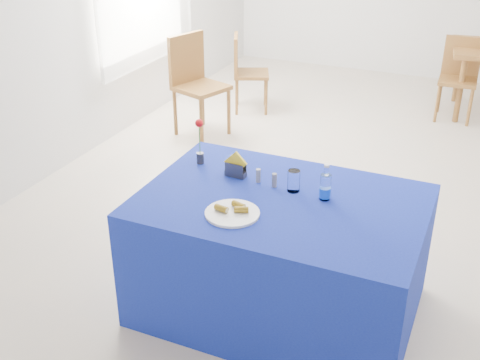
% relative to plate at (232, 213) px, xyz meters
% --- Properties ---
extents(floor, '(7.00, 7.00, 0.00)m').
position_rel_plate_xyz_m(floor, '(0.17, 2.02, -0.77)').
color(floor, '#C1B3A0').
rests_on(floor, ground).
extents(plate, '(0.30, 0.30, 0.01)m').
position_rel_plate_xyz_m(plate, '(0.00, 0.00, 0.00)').
color(plate, white).
rests_on(plate, blue_table).
extents(drinking_glass, '(0.07, 0.07, 0.13)m').
position_rel_plate_xyz_m(drinking_glass, '(0.21, 0.39, 0.06)').
color(drinking_glass, white).
rests_on(drinking_glass, blue_table).
extents(salt_shaker, '(0.03, 0.03, 0.08)m').
position_rel_plate_xyz_m(salt_shaker, '(-0.02, 0.41, 0.04)').
color(salt_shaker, slate).
rests_on(salt_shaker, blue_table).
extents(pepper_shaker, '(0.03, 0.03, 0.08)m').
position_rel_plate_xyz_m(pepper_shaker, '(0.09, 0.39, 0.04)').
color(pepper_shaker, slate).
rests_on(pepper_shaker, blue_table).
extents(blue_table, '(1.60, 1.10, 0.76)m').
position_rel_plate_xyz_m(blue_table, '(0.19, 0.27, -0.39)').
color(blue_table, '#101F93').
rests_on(blue_table, floor).
extents(water_bottle, '(0.07, 0.07, 0.21)m').
position_rel_plate_xyz_m(water_bottle, '(0.40, 0.37, 0.06)').
color(water_bottle, white).
rests_on(water_bottle, blue_table).
extents(napkin_holder, '(0.15, 0.06, 0.16)m').
position_rel_plate_xyz_m(napkin_holder, '(-0.17, 0.43, 0.04)').
color(napkin_holder, '#38373C').
rests_on(napkin_holder, blue_table).
extents(rose_vase, '(0.05, 0.05, 0.30)m').
position_rel_plate_xyz_m(rose_vase, '(-0.45, 0.51, 0.14)').
color(rose_vase, '#232327').
rests_on(rose_vase, blue_table).
extents(chair_bg_left, '(0.41, 0.41, 0.87)m').
position_rel_plate_xyz_m(chair_bg_left, '(0.80, 4.15, -0.26)').
color(chair_bg_left, brown).
rests_on(chair_bg_left, floor).
extents(chair_win_a, '(0.57, 0.57, 1.01)m').
position_rel_plate_xyz_m(chair_win_a, '(-1.60, 2.60, -0.19)').
color(chair_win_a, brown).
rests_on(chair_win_a, floor).
extents(chair_win_b, '(0.50, 0.50, 0.85)m').
position_rel_plate_xyz_m(chair_win_b, '(-1.40, 3.41, -0.28)').
color(chair_win_b, brown).
rests_on(chair_win_b, floor).
extents(banana_pieces, '(0.19, 0.12, 0.03)m').
position_rel_plate_xyz_m(banana_pieces, '(0.00, 0.02, 0.02)').
color(banana_pieces, gold).
rests_on(banana_pieces, plate).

